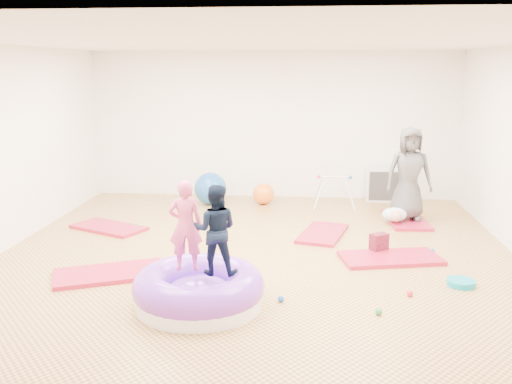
{
  "coord_description": "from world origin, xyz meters",
  "views": [
    {
      "loc": [
        0.67,
        -6.95,
        2.51
      ],
      "look_at": [
        0.0,
        0.3,
        0.9
      ],
      "focal_mm": 40.0,
      "sensor_mm": 36.0,
      "label": 1
    }
  ],
  "objects": [
    {
      "name": "room",
      "position": [
        0.0,
        0.0,
        1.4
      ],
      "size": [
        7.01,
        8.01,
        2.81
      ],
      "color": "gold",
      "rests_on": "ground"
    },
    {
      "name": "gym_mat_front_left",
      "position": [
        -1.72,
        -0.55,
        0.03
      ],
      "size": [
        1.49,
        1.14,
        0.06
      ],
      "primitive_type": "cube",
      "rotation": [
        0.0,
        0.0,
        0.41
      ],
      "color": "#AC1130",
      "rests_on": "ground"
    },
    {
      "name": "gym_mat_mid_left",
      "position": [
        -2.44,
        1.45,
        0.02
      ],
      "size": [
        1.31,
        1.04,
        0.05
      ],
      "primitive_type": "cube",
      "rotation": [
        0.0,
        0.0,
        -0.45
      ],
      "color": "#AC1130",
      "rests_on": "ground"
    },
    {
      "name": "gym_mat_center_back",
      "position": [
        0.92,
        1.43,
        0.02
      ],
      "size": [
        0.85,
        1.27,
        0.05
      ],
      "primitive_type": "cube",
      "rotation": [
        0.0,
        0.0,
        1.32
      ],
      "color": "#AC1130",
      "rests_on": "ground"
    },
    {
      "name": "gym_mat_right",
      "position": [
        1.78,
        0.35,
        0.03
      ],
      "size": [
        1.41,
        0.92,
        0.05
      ],
      "primitive_type": "cube",
      "rotation": [
        0.0,
        0.0,
        0.22
      ],
      "color": "#AC1130",
      "rests_on": "ground"
    },
    {
      "name": "gym_mat_rear_right",
      "position": [
        2.3,
        2.33,
        0.03
      ],
      "size": [
        0.69,
        1.24,
        0.05
      ],
      "primitive_type": "cube",
      "rotation": [
        0.0,
        0.0,
        1.64
      ],
      "color": "#AC1130",
      "rests_on": "ground"
    },
    {
      "name": "inflatable_cushion",
      "position": [
        -0.47,
        -1.32,
        0.17
      ],
      "size": [
        1.41,
        1.41,
        0.44
      ],
      "rotation": [
        0.0,
        0.0,
        0.34
      ],
      "color": "white",
      "rests_on": "ground"
    },
    {
      "name": "child_pink",
      "position": [
        -0.62,
        -1.2,
        0.9
      ],
      "size": [
        0.39,
        0.28,
        0.99
      ],
      "primitive_type": "imported",
      "rotation": [
        0.0,
        0.0,
        3.26
      ],
      "color": "#E44F81",
      "rests_on": "inflatable_cushion"
    },
    {
      "name": "child_navy",
      "position": [
        -0.28,
        -1.29,
        0.89
      ],
      "size": [
        0.48,
        0.37,
        0.96
      ],
      "primitive_type": "imported",
      "rotation": [
        0.0,
        0.0,
        3.16
      ],
      "color": "black",
      "rests_on": "inflatable_cushion"
    },
    {
      "name": "adult_caregiver",
      "position": [
        2.31,
        2.32,
        0.81
      ],
      "size": [
        0.78,
        0.55,
        1.52
      ],
      "primitive_type": "imported",
      "rotation": [
        0.0,
        0.0,
        0.09
      ],
      "color": "#48484A",
      "rests_on": "gym_mat_rear_right"
    },
    {
      "name": "infant",
      "position": [
        2.08,
        2.09,
        0.17
      ],
      "size": [
        0.4,
        0.41,
        0.24
      ],
      "color": "#BEE5F4",
      "rests_on": "gym_mat_rear_right"
    },
    {
      "name": "ball_pit_balls",
      "position": [
        0.12,
        -0.04,
        0.04
      ],
      "size": [
        4.46,
        3.64,
        0.07
      ],
      "color": "#1953A0",
      "rests_on": "ground"
    },
    {
      "name": "exercise_ball_blue",
      "position": [
        -1.12,
        3.23,
        0.3
      ],
      "size": [
        0.6,
        0.6,
        0.6
      ],
      "primitive_type": "sphere",
      "color": "#1953A0",
      "rests_on": "ground"
    },
    {
      "name": "exercise_ball_orange",
      "position": [
        -0.14,
        3.32,
        0.2
      ],
      "size": [
        0.39,
        0.39,
        0.39
      ],
      "primitive_type": "sphere",
      "color": "orange",
      "rests_on": "ground"
    },
    {
      "name": "infant_play_gym",
      "position": [
        1.15,
        3.21,
        0.39
      ],
      "size": [
        0.75,
        0.71,
        0.58
      ],
      "rotation": [
        0.0,
        0.0,
        -0.29
      ],
      "color": "silver",
      "rests_on": "ground"
    },
    {
      "name": "cube_shelf",
      "position": [
        2.1,
        3.79,
        0.32
      ],
      "size": [
        0.63,
        0.31,
        0.63
      ],
      "color": "silver",
      "rests_on": "ground"
    },
    {
      "name": "balance_disc",
      "position": [
        2.48,
        -0.49,
        0.04
      ],
      "size": [
        0.33,
        0.33,
        0.07
      ],
      "primitive_type": "cylinder",
      "color": "#0988A5",
      "rests_on": "ground"
    },
    {
      "name": "backpack",
      "position": [
        1.66,
        0.64,
        0.14
      ],
      "size": [
        0.28,
        0.25,
        0.28
      ],
      "primitive_type": "cube",
      "rotation": [
        0.0,
        0.0,
        0.58
      ],
      "color": "#A31D3C",
      "rests_on": "ground"
    },
    {
      "name": "yellow_toy",
      "position": [
        -1.03,
        -1.35,
        0.02
      ],
      "size": [
        0.2,
        0.2,
        0.03
      ],
      "primitive_type": "cylinder",
      "color": "yellow",
      "rests_on": "ground"
    }
  ]
}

